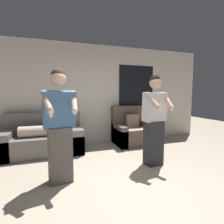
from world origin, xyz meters
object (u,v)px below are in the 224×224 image
object	(u,v)px
armchair	(132,131)
person_left	(60,126)
person_right	(154,120)
couch	(43,139)

from	to	relation	value
armchair	person_left	size ratio (longest dim) A/B	0.59
armchair	person_left	bearing A→B (deg)	-140.87
armchair	person_right	world-z (taller)	person_right
person_right	couch	bearing A→B (deg)	145.20
armchair	couch	bearing A→B (deg)	-179.11
armchair	person_right	size ratio (longest dim) A/B	0.60
person_left	person_right	size ratio (longest dim) A/B	1.01
couch	person_left	bearing A→B (deg)	-78.34
armchair	person_left	xyz separation A→B (m)	(-1.97, -1.60, 0.55)
couch	person_left	world-z (taller)	person_left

